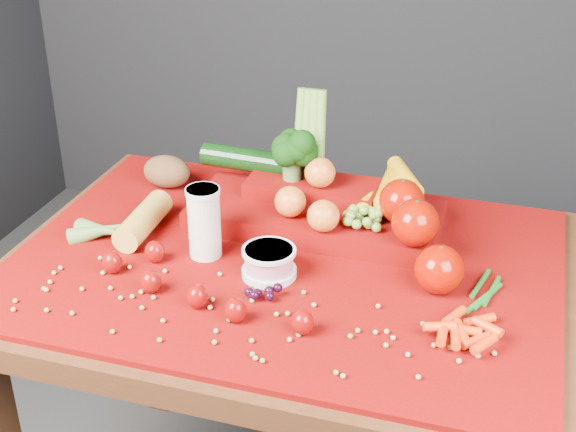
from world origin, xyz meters
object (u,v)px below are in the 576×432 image
(milk_glass, at_px, (204,220))
(produce_mound, at_px, (334,204))
(yogurt_bowl, at_px, (269,261))
(table, at_px, (285,305))

(milk_glass, bearing_deg, produce_mound, 38.93)
(milk_glass, bearing_deg, yogurt_bowl, -14.00)
(table, distance_m, produce_mound, 0.23)
(milk_glass, height_order, yogurt_bowl, milk_glass)
(produce_mound, bearing_deg, yogurt_bowl, -108.71)
(table, xyz_separation_m, produce_mound, (0.06, 0.15, 0.17))
(table, height_order, yogurt_bowl, yogurt_bowl)
(yogurt_bowl, bearing_deg, produce_mound, 71.29)
(milk_glass, bearing_deg, table, 9.15)
(table, bearing_deg, milk_glass, -170.85)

